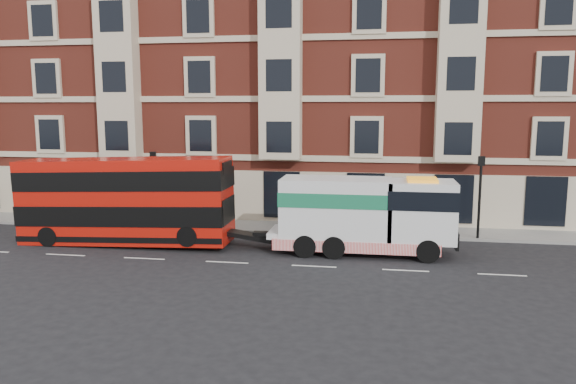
# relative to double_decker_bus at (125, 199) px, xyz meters

# --- Properties ---
(ground) EXTENTS (120.00, 120.00, 0.00)m
(ground) POSITION_rel_double_decker_bus_xyz_m (6.07, -2.55, -2.35)
(ground) COLOR black
(ground) RESTS_ON ground
(sidewalk) EXTENTS (90.00, 3.00, 0.15)m
(sidewalk) POSITION_rel_double_decker_bus_xyz_m (6.07, 4.95, -2.27)
(sidewalk) COLOR slate
(sidewalk) RESTS_ON ground
(victorian_terrace) EXTENTS (45.00, 12.00, 20.40)m
(victorian_terrace) POSITION_rel_double_decker_bus_xyz_m (6.57, 12.45, 7.72)
(victorian_terrace) COLOR maroon
(victorian_terrace) RESTS_ON ground
(lamp_post_west) EXTENTS (0.35, 0.15, 4.35)m
(lamp_post_west) POSITION_rel_double_decker_bus_xyz_m (0.07, 3.65, 0.33)
(lamp_post_west) COLOR black
(lamp_post_west) RESTS_ON sidewalk
(lamp_post_east) EXTENTS (0.35, 0.15, 4.35)m
(lamp_post_east) POSITION_rel_double_decker_bus_xyz_m (18.07, 3.65, 0.33)
(lamp_post_east) COLOR black
(lamp_post_east) RESTS_ON sidewalk
(double_decker_bus) EXTENTS (10.94, 2.51, 4.43)m
(double_decker_bus) POSITION_rel_double_decker_bus_xyz_m (0.00, 0.00, 0.00)
(double_decker_bus) COLOR #B5130A
(double_decker_bus) RESTS_ON ground
(tow_truck) EXTENTS (8.76, 2.59, 3.65)m
(tow_truck) POSITION_rel_double_decker_bus_xyz_m (12.06, -0.00, -0.41)
(tow_truck) COLOR silver
(tow_truck) RESTS_ON ground
(pedestrian) EXTENTS (0.62, 0.44, 1.62)m
(pedestrian) POSITION_rel_double_decker_bus_xyz_m (-2.06, 4.62, -1.39)
(pedestrian) COLOR #181F30
(pedestrian) RESTS_ON sidewalk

